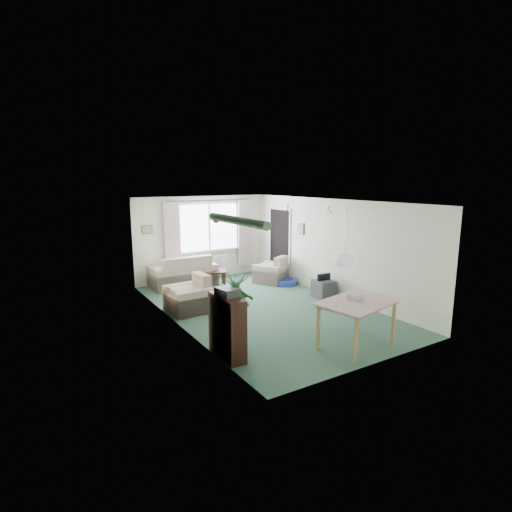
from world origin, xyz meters
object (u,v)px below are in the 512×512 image
tv_cube (324,289)px  houseplant (236,313)px  armchair_corner (271,269)px  pet_bed (285,282)px  coffee_table (209,278)px  bookshelf (227,327)px  armchair_left (188,293)px  sofa (183,271)px  dining_table (357,324)px

tv_cube → houseplant: bearing=-149.6°
armchair_corner → pet_bed: 0.55m
coffee_table → tv_cube: (1.93, -2.50, 0.01)m
bookshelf → armchair_corner: bearing=48.6°
armchair_corner → tv_cube: (0.22, -1.96, -0.16)m
armchair_left → houseplant: size_ratio=0.64×
pet_bed → armchair_corner: bearing=112.3°
sofa → pet_bed: (2.48, -1.31, -0.36)m
coffee_table → dining_table: (0.49, -5.01, 0.19)m
coffee_table → bookshelf: bearing=-111.0°
armchair_left → dining_table: armchair_left is taller
armchair_corner → tv_cube: 1.98m
dining_table → pet_bed: 4.29m
coffee_table → pet_bed: bearing=-27.2°
sofa → houseplant: houseplant is taller
armchair_left → bookshelf: (-0.34, -2.49, 0.11)m
armchair_corner → coffee_table: armchair_corner is taller
armchair_left → tv_cube: (3.20, -0.78, -0.18)m
bookshelf → dining_table: bearing=-20.2°
bookshelf → houseplant: size_ratio=0.73×
armchair_corner → houseplant: houseplant is taller
dining_table → pet_bed: bearing=71.0°
armchair_left → coffee_table: 2.14m
sofa → tv_cube: sofa is taller
houseplant → tv_cube: 3.78m
sofa → tv_cube: bearing=131.2°
coffee_table → pet_bed: coffee_table is taller
dining_table → houseplant: bearing=156.4°
armchair_left → houseplant: houseplant is taller
tv_cube → pet_bed: size_ratio=0.71×
bookshelf → pet_bed: bookshelf is taller
armchair_corner → bookshelf: 4.95m
bookshelf → pet_bed: bearing=43.6°
armchair_left → dining_table: bearing=25.3°
sofa → armchair_left: 2.17m
armchair_left → pet_bed: 3.26m
bookshelf → pet_bed: 4.79m
sofa → tv_cube: size_ratio=3.53×
dining_table → pet_bed: size_ratio=1.87×
sofa → bookshelf: (-1.01, -4.55, 0.09)m
sofa → dining_table: bearing=101.1°
houseplant → sofa: bearing=79.6°
tv_cube → sofa: bearing=135.5°
armchair_corner → houseplant: 4.81m
houseplant → tv_cube: size_ratio=2.91×
coffee_table → houseplant: bearing=-108.8°
houseplant → dining_table: bearing=-23.6°
armchair_corner → pet_bed: size_ratio=1.24×
armchair_corner → dining_table: dining_table is taller
coffee_table → bookshelf: 4.51m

